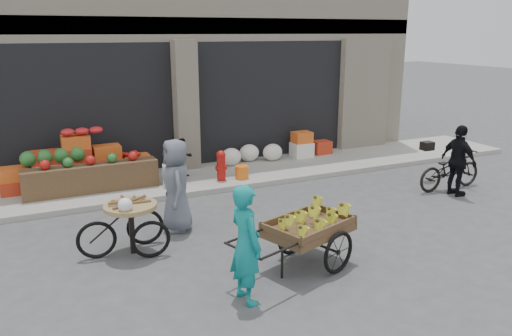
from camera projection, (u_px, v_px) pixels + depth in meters
name	position (u px, v px, depth m)	size (l,w,h in m)	color
ground	(279.00, 244.00, 8.40)	(80.00, 80.00, 0.00)	#424244
sidewalk	(199.00, 178.00, 11.97)	(18.00, 2.20, 0.12)	gray
building	(152.00, 35.00, 14.52)	(14.00, 6.45, 7.00)	beige
fruit_display	(88.00, 162.00, 11.03)	(3.10, 1.12, 1.24)	#B33018
pineapple_bin	(174.00, 175.00, 11.14)	(0.52, 0.52, 0.50)	silver
fire_hydrant	(221.00, 164.00, 11.51)	(0.22, 0.22, 0.71)	#A5140F
orange_bucket	(242.00, 172.00, 11.74)	(0.32, 0.32, 0.30)	orange
right_bay_goods	(284.00, 149.00, 13.47)	(3.35, 0.60, 0.70)	silver
seated_person	(183.00, 158.00, 11.77)	(0.45, 0.35, 0.93)	black
banana_cart	(307.00, 226.00, 7.44)	(2.36, 1.51, 0.92)	brown
vendor_woman	(246.00, 244.00, 6.45)	(0.59, 0.39, 1.62)	#107F80
tricycle_cart	(131.00, 220.00, 7.93)	(1.44, 0.90, 0.95)	#9E7F51
vendor_grey	(176.00, 185.00, 8.82)	(0.82, 0.53, 1.67)	slate
bicycle	(450.00, 170.00, 11.25)	(0.60, 1.72, 0.90)	black
cyclist	(459.00, 161.00, 10.73)	(0.91, 0.38, 1.55)	black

